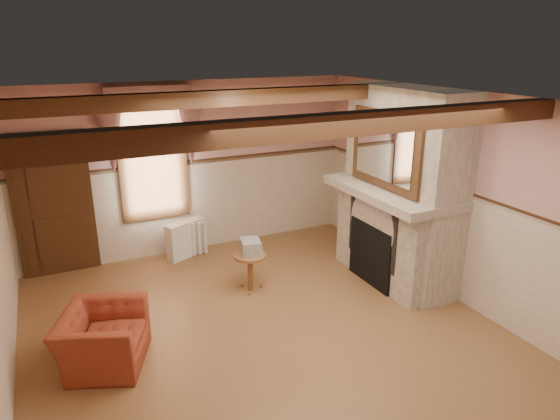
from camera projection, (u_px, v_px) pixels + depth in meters
name	position (u px, v px, depth m)	size (l,w,h in m)	color
floor	(266.00, 334.00, 6.04)	(5.50, 6.00, 0.01)	brown
ceiling	(263.00, 100.00, 5.14)	(5.50, 6.00, 0.01)	silver
wall_back	(190.00, 168.00, 8.15)	(5.50, 0.02, 2.80)	tan
wall_front	(465.00, 383.00, 3.03)	(5.50, 0.02, 2.80)	tan
wall_right	(451.00, 195.00, 6.72)	(0.02, 6.00, 2.80)	tan
wainscot	(265.00, 279.00, 5.80)	(5.50, 6.00, 1.50)	beige
chair_rail	(265.00, 218.00, 5.56)	(5.50, 6.00, 0.08)	black
firebox	(374.00, 253.00, 7.23)	(0.20, 0.95, 0.90)	black
armchair	(103.00, 338.00, 5.42)	(0.96, 0.84, 0.62)	maroon
side_table	(250.00, 272.00, 7.05)	(0.46, 0.46, 0.55)	brown
book_stack	(251.00, 247.00, 6.96)	(0.26, 0.32, 0.20)	#B7AD8C
radiator	(186.00, 239.00, 8.16)	(0.70, 0.18, 0.60)	white
bowl	(383.00, 181.00, 7.20)	(0.34, 0.34, 0.08)	brown
mantel_clock	(362.00, 169.00, 7.64)	(0.14, 0.24, 0.20)	black
oil_lamp	(376.00, 171.00, 7.32)	(0.11, 0.11, 0.28)	gold
candle_red	(413.00, 189.00, 6.63)	(0.06, 0.06, 0.16)	#A81417
jar_yellow	(413.00, 191.00, 6.64)	(0.06, 0.06, 0.12)	gold
fireplace	(403.00, 187.00, 7.10)	(0.85, 2.00, 2.80)	gray
mantel	(393.00, 191.00, 7.04)	(1.05, 2.05, 0.12)	gray
overmantel_mirror	(385.00, 150.00, 6.77)	(0.06, 1.44, 1.04)	silver
door	(54.00, 207.00, 7.35)	(1.10, 0.10, 2.10)	black
window	(152.00, 157.00, 7.80)	(1.06, 0.08, 2.02)	white
window_drapes	(150.00, 119.00, 7.53)	(1.30, 0.14, 1.40)	gray
ceiling_beam_front	(322.00, 126.00, 4.15)	(5.50, 0.18, 0.20)	black
ceiling_beam_back	(224.00, 98.00, 6.20)	(5.50, 0.18, 0.20)	black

